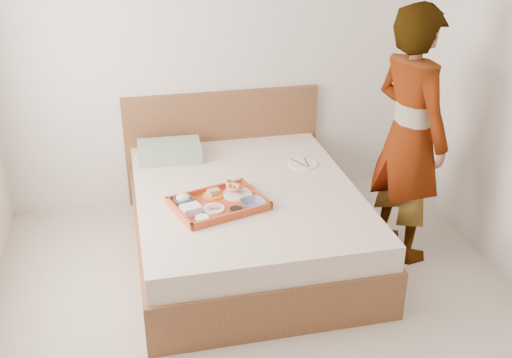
{
  "coord_description": "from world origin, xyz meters",
  "views": [
    {
      "loc": [
        -0.75,
        -2.79,
        2.48
      ],
      "look_at": [
        0.09,
        0.9,
        0.65
      ],
      "focal_mm": 42.6,
      "sensor_mm": 36.0,
      "label": 1
    }
  ],
  "objects_px": {
    "dinner_plate": "(303,164)",
    "tray": "(219,203)",
    "bed": "(246,221)",
    "person": "(409,136)"
  },
  "relations": [
    {
      "from": "bed",
      "to": "person",
      "type": "distance_m",
      "value": 1.31
    },
    {
      "from": "bed",
      "to": "dinner_plate",
      "type": "bearing_deg",
      "value": 31.21
    },
    {
      "from": "bed",
      "to": "tray",
      "type": "bearing_deg",
      "value": -136.68
    },
    {
      "from": "dinner_plate",
      "to": "person",
      "type": "distance_m",
      "value": 0.88
    },
    {
      "from": "person",
      "to": "dinner_plate",
      "type": "bearing_deg",
      "value": 35.02
    },
    {
      "from": "dinner_plate",
      "to": "bed",
      "type": "bearing_deg",
      "value": -148.79
    },
    {
      "from": "bed",
      "to": "person",
      "type": "xyz_separation_m",
      "value": [
        1.12,
        -0.2,
        0.65
      ]
    },
    {
      "from": "tray",
      "to": "dinner_plate",
      "type": "height_order",
      "value": "tray"
    },
    {
      "from": "tray",
      "to": "person",
      "type": "relative_size",
      "value": 0.32
    },
    {
      "from": "dinner_plate",
      "to": "tray",
      "type": "bearing_deg",
      "value": -144.57
    }
  ]
}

